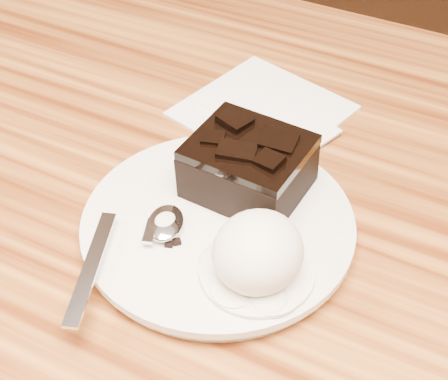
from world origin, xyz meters
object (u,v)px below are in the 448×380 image
at_px(plate, 218,228).
at_px(napkin, 263,109).
at_px(ice_cream_scoop, 258,252).
at_px(spoon, 165,224).
at_px(brownie, 248,169).

bearing_deg(plate, napkin, 102.94).
height_order(plate, ice_cream_scoop, ice_cream_scoop).
xyz_separation_m(ice_cream_scoop, napkin, (-0.09, 0.20, -0.04)).
bearing_deg(spoon, plate, 20.37).
distance_m(brownie, napkin, 0.13).
bearing_deg(plate, spoon, -139.40).
xyz_separation_m(ice_cream_scoop, spoon, (-0.08, 0.01, -0.02)).
distance_m(plate, spoon, 0.04).
distance_m(plate, brownie, 0.05).
bearing_deg(plate, ice_cream_scoop, -34.79).
height_order(spoon, napkin, spoon).
relative_size(ice_cream_scoop, spoon, 0.43).
relative_size(ice_cream_scoop, napkin, 0.50).
xyz_separation_m(brownie, spoon, (-0.04, -0.07, -0.02)).
relative_size(brownie, spoon, 0.55).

